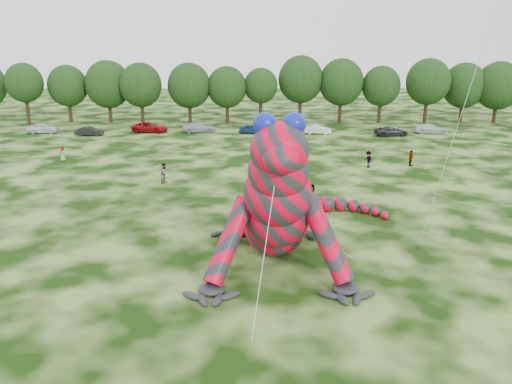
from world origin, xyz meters
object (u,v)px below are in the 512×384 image
object	(u,v)px
car_1	(89,131)
spectator_2	(368,159)
car_0	(43,128)
car_7	(431,129)
tree_3	(26,94)
tree_15	(498,92)
tree_6	(141,94)
spectator_4	(62,154)
car_4	(252,129)
spectator_3	(411,158)
tree_11	(341,91)
spectator_5	(311,195)
inflatable_gecko	(274,178)
tree_4	(68,94)
tree_5	(109,92)
car_6	(391,131)
tree_9	(261,96)
car_2	(150,127)
spectator_1	(165,173)
tree_12	(381,95)
tree_8	(227,95)
car_3	(199,127)
tree_7	(189,94)
car_5	(318,129)
tree_14	(463,93)
tree_13	(427,91)
tree_10	(300,89)

from	to	relation	value
car_1	spectator_2	xyz separation A→B (m)	(34.62, -18.31, 0.23)
car_0	car_7	size ratio (longest dim) A/B	0.92
tree_3	tree_15	world-z (taller)	tree_15
tree_6	spectator_4	distance (m)	26.04
car_4	spectator_3	xyz separation A→B (m)	(16.65, -19.22, 0.20)
tree_11	spectator_5	size ratio (longest dim) A/B	5.63
inflatable_gecko	tree_11	size ratio (longest dim) A/B	1.82
tree_11	car_4	bearing A→B (deg)	-143.98
tree_4	car_7	bearing A→B (deg)	-10.98
spectator_4	spectator_2	bearing A→B (deg)	17.21
tree_5	car_6	distance (m)	44.05
tree_3	spectator_5	bearing A→B (deg)	-45.84
tree_9	car_2	world-z (taller)	tree_9
tree_6	car_2	distance (m)	8.87
spectator_1	spectator_2	bearing A→B (deg)	-51.20
tree_9	tree_11	distance (m)	12.77
spectator_1	tree_5	bearing A→B (deg)	44.99
tree_9	tree_12	world-z (taller)	tree_12
spectator_1	spectator_4	size ratio (longest dim) A/B	1.17
car_7	spectator_2	world-z (taller)	spectator_2
car_0	tree_8	bearing A→B (deg)	-72.46
car_6	spectator_2	distance (m)	19.55
tree_5	car_3	distance (m)	18.32
spectator_5	tree_7	bearing A→B (deg)	-170.15
tree_8	spectator_1	world-z (taller)	tree_8
car_5	spectator_5	size ratio (longest dim) A/B	2.11
tree_3	tree_12	size ratio (longest dim) A/B	1.05
tree_4	car_3	size ratio (longest dim) A/B	1.86
tree_11	spectator_1	world-z (taller)	tree_11
tree_7	car_5	xyz separation A→B (m)	(19.15, -8.93, -4.12)
car_3	spectator_1	distance (m)	26.84
car_4	spectator_3	world-z (taller)	spectator_3
car_7	spectator_3	bearing A→B (deg)	164.54
inflatable_gecko	tree_7	size ratio (longest dim) A/B	1.94
tree_14	spectator_5	xyz separation A→B (m)	(-28.85, -43.19, -3.81)
tree_4	tree_14	xyz separation A→B (m)	(63.10, 0.01, 0.17)
tree_11	spectator_2	size ratio (longest dim) A/B	5.88
car_0	car_6	bearing A→B (deg)	-93.22
tree_7	tree_13	xyz separation A→B (m)	(37.21, 0.32, 0.33)
tree_4	tree_10	xyz separation A→B (m)	(37.04, -0.13, 0.72)
spectator_2	tree_11	bearing A→B (deg)	148.60
inflatable_gecko	tree_4	distance (m)	60.22
car_2	car_7	world-z (taller)	car_2
inflatable_gecko	tree_13	xyz separation A→B (m)	(25.80, 50.05, 0.48)
tree_4	car_5	xyz separation A→B (m)	(38.71, -10.84, -3.91)
car_3	spectator_5	bearing A→B (deg)	-165.02
car_0	spectator_1	size ratio (longest dim) A/B	2.31
tree_9	tree_14	distance (m)	32.43
tree_13	car_5	distance (m)	20.78
tree_3	tree_4	bearing A→B (deg)	15.14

